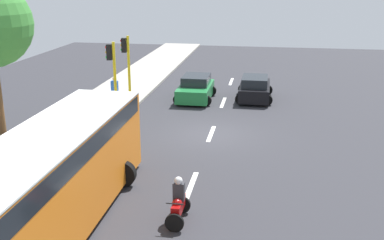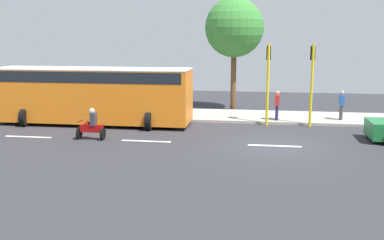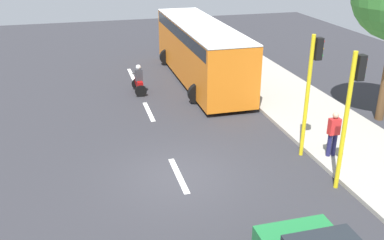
% 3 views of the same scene
% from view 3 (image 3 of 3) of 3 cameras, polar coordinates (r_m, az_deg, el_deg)
% --- Properties ---
extents(ground_plane, '(40.00, 60.00, 0.10)m').
position_cam_3_polar(ground_plane, '(14.94, -1.77, -7.44)').
color(ground_plane, '#2D2D33').
extents(sidewalk, '(4.00, 60.00, 0.15)m').
position_cam_3_polar(sidewalk, '(17.62, 21.02, -3.62)').
color(sidewalk, '#9E998E').
rests_on(sidewalk, ground).
extents(lane_stripe_mid, '(0.20, 2.40, 0.01)m').
position_cam_3_polar(lane_stripe_mid, '(14.91, -1.77, -7.26)').
color(lane_stripe_mid, white).
rests_on(lane_stripe_mid, ground).
extents(lane_stripe_south, '(0.20, 2.40, 0.01)m').
position_cam_3_polar(lane_stripe_south, '(20.22, -5.69, 1.11)').
color(lane_stripe_south, white).
rests_on(lane_stripe_south, ground).
extents(lane_stripe_far_south, '(0.20, 2.40, 0.01)m').
position_cam_3_polar(lane_stripe_far_south, '(25.83, -7.94, 5.92)').
color(lane_stripe_far_south, white).
rests_on(lane_stripe_far_south, ground).
extents(city_bus, '(3.20, 11.00, 3.16)m').
position_cam_3_polar(city_bus, '(24.13, 1.09, 9.45)').
color(city_bus, orange).
rests_on(city_bus, ground).
extents(motorcycle, '(0.60, 1.30, 1.53)m').
position_cam_3_polar(motorcycle, '(22.50, -6.99, 5.08)').
color(motorcycle, black).
rests_on(motorcycle, ground).
extents(pedestrian_by_tree, '(0.40, 0.24, 1.69)m').
position_cam_3_polar(pedestrian_by_tree, '(16.26, 18.05, -1.59)').
color(pedestrian_by_tree, '#1E1E4C').
rests_on(pedestrian_by_tree, sidewalk).
extents(traffic_light_corner, '(0.49, 0.24, 4.50)m').
position_cam_3_polar(traffic_light_corner, '(15.68, 15.40, 5.17)').
color(traffic_light_corner, yellow).
rests_on(traffic_light_corner, ground).
extents(traffic_light_midblock, '(0.49, 0.24, 4.50)m').
position_cam_3_polar(traffic_light_midblock, '(13.82, 20.13, 2.16)').
color(traffic_light_midblock, yellow).
rests_on(traffic_light_midblock, ground).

